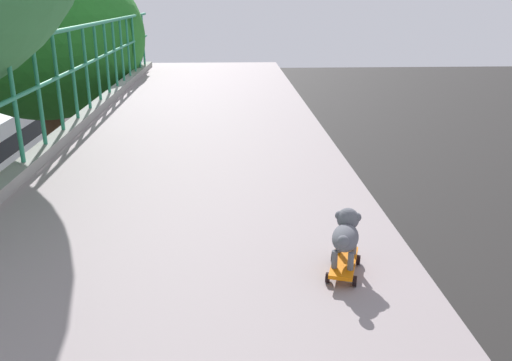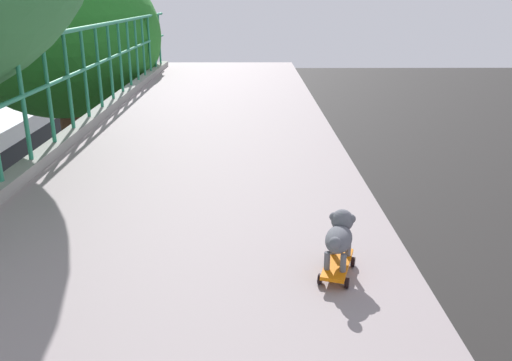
{
  "view_description": "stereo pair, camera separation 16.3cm",
  "coord_description": "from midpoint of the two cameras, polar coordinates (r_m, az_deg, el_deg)",
  "views": [
    {
      "loc": [
        1.77,
        -0.07,
        7.58
      ],
      "look_at": [
        1.96,
        3.9,
        6.19
      ],
      "focal_mm": 37.04,
      "sensor_mm": 36.0,
      "label": 1
    },
    {
      "loc": [
        1.93,
        -0.08,
        7.58
      ],
      "look_at": [
        1.96,
        3.9,
        6.19
      ],
      "focal_mm": 37.04,
      "sensor_mm": 36.0,
      "label": 2
    }
  ],
  "objects": [
    {
      "name": "roadside_tree_far",
      "position": [
        13.06,
        -22.33,
        13.88
      ],
      "size": [
        4.46,
        4.46,
        8.57
      ],
      "color": "brown",
      "rests_on": "ground"
    },
    {
      "name": "toy_skateboard",
      "position": [
        3.35,
        8.08,
        -8.88
      ],
      "size": [
        0.28,
        0.45,
        0.09
      ],
      "color": "orange",
      "rests_on": "overpass_deck"
    },
    {
      "name": "small_dog",
      "position": [
        3.29,
        8.3,
        -5.6
      ],
      "size": [
        0.24,
        0.39,
        0.3
      ],
      "color": "#5A5B63",
      "rests_on": "toy_skateboard"
    }
  ]
}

